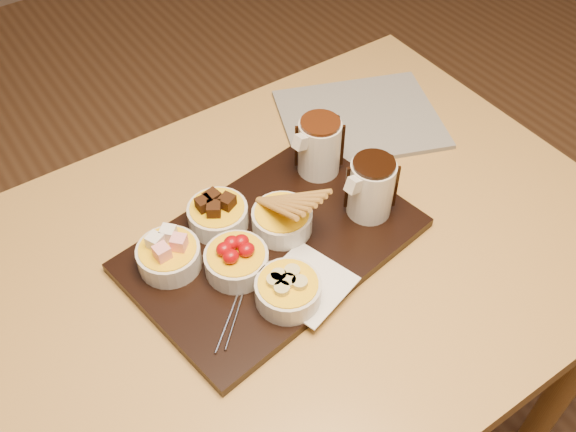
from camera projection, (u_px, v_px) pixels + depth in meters
dining_table at (271, 295)px, 1.11m from camera, size 1.20×0.80×0.75m
serving_board at (273, 245)px, 1.05m from camera, size 0.50×0.37×0.02m
napkin at (307, 283)px, 0.99m from camera, size 0.15×0.15×0.00m
bowl_marshmallows at (169, 257)px, 1.00m from camera, size 0.10×0.10×0.04m
bowl_cake at (218, 216)px, 1.06m from camera, size 0.10×0.10×0.04m
bowl_strawberries at (237, 262)px, 0.99m from camera, size 0.10×0.10×0.04m
bowl_biscotti at (282, 221)px, 1.05m from camera, size 0.10×0.10×0.04m
bowl_bananas at (288, 291)px, 0.95m from camera, size 0.10×0.10×0.04m
pitcher_dark_chocolate at (371, 189)px, 1.05m from camera, size 0.09×0.09×0.10m
pitcher_milk_chocolate at (319, 147)px, 1.12m from camera, size 0.09×0.09×0.10m
fondue_skewers at (243, 281)px, 0.99m from camera, size 0.19×0.22×0.01m
newspaper at (360, 119)px, 1.28m from camera, size 0.37×0.34×0.01m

